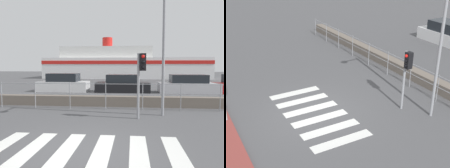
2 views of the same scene
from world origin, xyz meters
TOP-DOWN VIEW (x-y plane):
  - ground_plane at (0.00, 0.00)m, footprint 160.00×160.00m
  - crosswalk at (0.12, 0.00)m, footprint 4.95×2.40m
  - seawall at (0.00, 6.06)m, footprint 23.75×0.55m
  - harbor_fence at (0.00, 5.19)m, footprint 21.41×0.04m
  - traffic_light_far at (1.63, 3.40)m, footprint 0.34×0.32m
  - streetlamp at (2.58, 3.86)m, footprint 0.32×1.24m
  - ferry_boat at (-0.67, 34.35)m, footprint 27.81×8.76m
  - parked_car_white at (-4.47, 12.51)m, footprint 4.14×1.83m
  - parked_car_black at (0.49, 12.51)m, footprint 4.36×1.84m
  - parked_car_silver at (5.67, 12.51)m, footprint 4.57×1.86m

SIDE VIEW (x-z plane):
  - ground_plane at x=0.00m, z-range 0.00..0.00m
  - crosswalk at x=0.12m, z-range 0.00..0.01m
  - seawall at x=0.00m, z-range 0.00..0.53m
  - parked_car_black at x=0.49m, z-range -0.11..1.32m
  - parked_car_silver at x=5.67m, z-range -0.11..1.33m
  - parked_car_white at x=-4.47m, z-range -0.11..1.39m
  - harbor_fence at x=0.00m, z-range 0.20..1.50m
  - traffic_light_far at x=1.63m, z-range 0.61..3.21m
  - ferry_boat at x=-0.67m, z-range -1.30..5.92m
  - streetlamp at x=2.58m, z-range 0.73..6.66m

